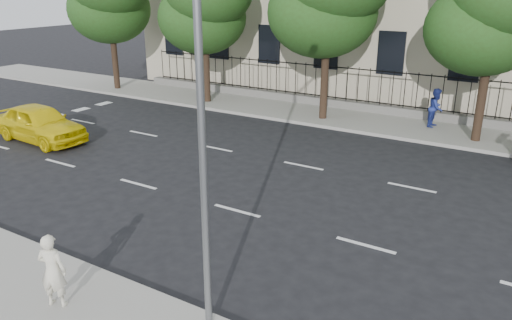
# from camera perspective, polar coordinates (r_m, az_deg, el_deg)

# --- Properties ---
(ground) EXTENTS (120.00, 120.00, 0.00)m
(ground) POSITION_cam_1_polar(r_m,az_deg,el_deg) (13.23, -8.22, -9.76)
(ground) COLOR black
(ground) RESTS_ON ground
(far_sidewalk) EXTENTS (60.00, 4.00, 0.15)m
(far_sidewalk) POSITION_cam_1_polar(r_m,az_deg,el_deg) (24.81, 12.60, 4.34)
(far_sidewalk) COLOR gray
(far_sidewalk) RESTS_ON ground
(lane_markings) EXTENTS (49.60, 4.62, 0.01)m
(lane_markings) POSITION_cam_1_polar(r_m,az_deg,el_deg) (16.76, 2.06, -2.96)
(lane_markings) COLOR silver
(lane_markings) RESTS_ON ground
(crosswalk) EXTENTS (0.50, 12.10, 0.01)m
(crosswalk) POSITION_cam_1_polar(r_m,az_deg,el_deg) (26.13, -26.03, 3.40)
(crosswalk) COLOR silver
(crosswalk) RESTS_ON ground
(iron_fence) EXTENTS (30.00, 0.50, 2.20)m
(iron_fence) POSITION_cam_1_polar(r_m,az_deg,el_deg) (26.25, 13.93, 6.36)
(iron_fence) COLOR slate
(iron_fence) RESTS_ON far_sidewalk
(street_light) EXTENTS (0.25, 3.32, 8.05)m
(street_light) POSITION_cam_1_polar(r_m,az_deg,el_deg) (8.70, -4.32, 10.93)
(street_light) COLOR slate
(street_light) RESTS_ON near_sidewalk
(yellow_taxi) EXTENTS (4.73, 2.14, 1.58)m
(yellow_taxi) POSITION_cam_1_polar(r_m,az_deg,el_deg) (23.14, -23.48, 3.89)
(yellow_taxi) COLOR yellow
(yellow_taxi) RESTS_ON ground
(woman_near) EXTENTS (0.69, 0.57, 1.62)m
(woman_near) POSITION_cam_1_polar(r_m,az_deg,el_deg) (11.13, -22.24, -11.61)
(woman_near) COLOR silver
(woman_near) RESTS_ON near_sidewalk
(pedestrian_far) EXTENTS (0.75, 0.92, 1.77)m
(pedestrian_far) POSITION_cam_1_polar(r_m,az_deg,el_deg) (24.26, 19.88, 5.63)
(pedestrian_far) COLOR navy
(pedestrian_far) RESTS_ON far_sidewalk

